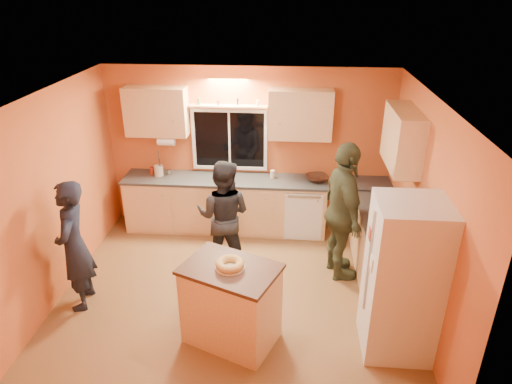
# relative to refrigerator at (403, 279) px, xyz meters

# --- Properties ---
(ground) EXTENTS (4.50, 4.50, 0.00)m
(ground) POSITION_rel_refrigerator_xyz_m (-1.89, 0.80, -0.90)
(ground) COLOR brown
(ground) RESTS_ON ground
(room_shell) EXTENTS (4.54, 4.04, 2.61)m
(room_shell) POSITION_rel_refrigerator_xyz_m (-1.77, 1.21, 0.72)
(room_shell) COLOR #CE6434
(room_shell) RESTS_ON ground
(back_counter) EXTENTS (4.23, 0.62, 0.90)m
(back_counter) POSITION_rel_refrigerator_xyz_m (-1.88, 2.50, -0.45)
(back_counter) COLOR tan
(back_counter) RESTS_ON ground
(right_counter) EXTENTS (0.62, 1.84, 0.90)m
(right_counter) POSITION_rel_refrigerator_xyz_m (0.06, 1.30, -0.45)
(right_counter) COLOR tan
(right_counter) RESTS_ON ground
(refrigerator) EXTENTS (0.72, 0.70, 1.80)m
(refrigerator) POSITION_rel_refrigerator_xyz_m (0.00, 0.00, 0.00)
(refrigerator) COLOR silver
(refrigerator) RESTS_ON ground
(island) EXTENTS (1.20, 1.02, 0.98)m
(island) POSITION_rel_refrigerator_xyz_m (-1.83, -0.04, -0.40)
(island) COLOR tan
(island) RESTS_ON ground
(bundt_pastry) EXTENTS (0.31, 0.31, 0.09)m
(bundt_pastry) POSITION_rel_refrigerator_xyz_m (-1.83, -0.04, 0.12)
(bundt_pastry) COLOR tan
(bundt_pastry) RESTS_ON island
(person_left) EXTENTS (0.50, 0.67, 1.69)m
(person_left) POSITION_rel_refrigerator_xyz_m (-3.79, 0.45, -0.06)
(person_left) COLOR black
(person_left) RESTS_ON ground
(person_center) EXTENTS (0.85, 0.71, 1.61)m
(person_center) POSITION_rel_refrigerator_xyz_m (-2.11, 1.44, -0.09)
(person_center) COLOR black
(person_center) RESTS_ON ground
(person_right) EXTENTS (0.71, 1.21, 1.94)m
(person_right) POSITION_rel_refrigerator_xyz_m (-0.50, 1.34, 0.07)
(person_right) COLOR #353A24
(person_right) RESTS_ON ground
(mixing_bowl) EXTENTS (0.42, 0.42, 0.08)m
(mixing_bowl) POSITION_rel_refrigerator_xyz_m (-0.79, 2.53, 0.04)
(mixing_bowl) COLOR #321810
(mixing_bowl) RESTS_ON back_counter
(utensil_crock) EXTENTS (0.14, 0.14, 0.17)m
(utensil_crock) POSITION_rel_refrigerator_xyz_m (-3.31, 2.53, 0.09)
(utensil_crock) COLOR beige
(utensil_crock) RESTS_ON back_counter
(potted_plant) EXTENTS (0.34, 0.32, 0.31)m
(potted_plant) POSITION_rel_refrigerator_xyz_m (0.07, 1.33, 0.15)
(potted_plant) COLOR gray
(potted_plant) RESTS_ON right_counter
(red_box) EXTENTS (0.19, 0.16, 0.07)m
(red_box) POSITION_rel_refrigerator_xyz_m (-0.01, 1.40, 0.04)
(red_box) COLOR #A22B18
(red_box) RESTS_ON right_counter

